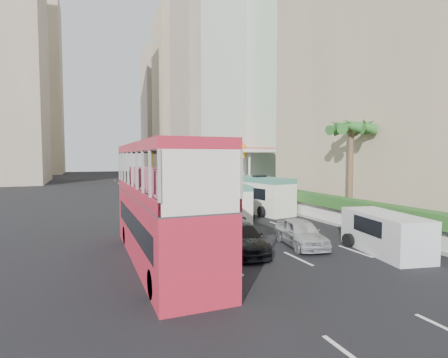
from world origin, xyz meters
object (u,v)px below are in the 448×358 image
panel_van_far (209,186)px  minibus_far (259,195)px  shell_station (253,171)px  car_silver_lane_b (301,246)px  panel_van_near (385,233)px  car_silver_lane_a (209,227)px  van_asset (214,209)px  minibus_near (229,201)px  palm_tree (350,173)px  car_black (241,252)px  double_decker_bus (162,202)px

panel_van_far → minibus_far: bearing=-85.0°
panel_van_far → shell_station: shell_station is taller
car_silver_lane_b → panel_van_near: panel_van_near is taller
car_silver_lane_a → shell_station: size_ratio=0.55×
van_asset → minibus_near: 4.91m
panel_van_far → shell_station: (5.53, -0.52, 1.66)m
car_silver_lane_b → panel_van_near: bearing=-28.7°
car_silver_lane_a → shell_station: (11.66, 16.89, 2.75)m
car_silver_lane_a → car_silver_lane_b: (2.61, -6.32, 0.00)m
palm_tree → panel_van_far: bearing=99.7°
minibus_near → shell_station: bearing=66.5°
car_black → palm_tree: 11.33m
car_black → shell_station: size_ratio=0.57×
van_asset → car_black: bearing=-106.9°
panel_van_near → panel_van_far: panel_van_far is taller
car_silver_lane_a → palm_tree: 10.26m
car_silver_lane_b → van_asset: size_ratio=0.84×
double_decker_bus → car_silver_lane_b: 7.41m
car_silver_lane_b → palm_tree: palm_tree is taller
car_silver_lane_b → panel_van_far: 24.02m
car_silver_lane_b → shell_station: bearing=79.5°
minibus_far → double_decker_bus: bearing=-144.2°
car_silver_lane_b → palm_tree: (6.84, 4.21, 3.38)m
panel_van_far → palm_tree: 19.94m
panel_van_near → panel_van_far: (0.54, 26.19, 0.17)m
minibus_far → car_silver_lane_b: bearing=-116.2°
panel_van_near → palm_tree: (3.87, 6.67, 2.46)m
car_silver_lane_b → panel_van_near: 3.97m
double_decker_bus → shell_station: 28.02m
car_black → panel_van_far: 24.49m
van_asset → panel_van_near: size_ratio=1.04×
car_black → car_silver_lane_a: bearing=94.6°
minibus_near → minibus_far: minibus_far is taller
car_silver_lane_b → minibus_far: bearing=84.0°
car_silver_lane_a → panel_van_near: bearing=-63.2°
double_decker_bus → palm_tree: bearing=16.2°
car_black → panel_van_near: panel_van_near is taller
car_black → van_asset: van_asset is taller
van_asset → minibus_near: minibus_near is taller
car_silver_lane_a → minibus_far: bearing=29.7°
van_asset → minibus_far: (2.78, -3.09, 1.43)m
car_silver_lane_a → van_asset: bearing=61.9°
minibus_far → car_silver_lane_a: bearing=-154.1°
double_decker_bus → panel_van_near: size_ratio=2.38×
shell_station → car_silver_lane_b: bearing=-111.3°
van_asset → palm_tree: size_ratio=0.75×
minibus_near → panel_van_near: size_ratio=1.25×
minibus_far → shell_station: bearing=55.7°
car_black → van_asset: size_ratio=0.94×
car_silver_lane_b → minibus_far: (3.13, 10.40, 1.43)m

